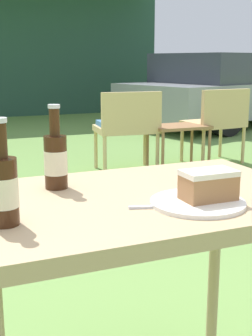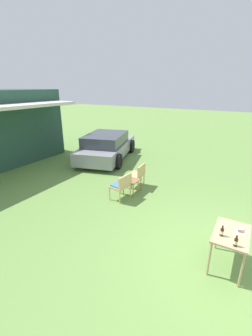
{
  "view_description": "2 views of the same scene",
  "coord_description": "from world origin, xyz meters",
  "px_view_note": "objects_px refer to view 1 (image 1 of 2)",
  "views": [
    {
      "loc": [
        -0.49,
        -1.06,
        1.09
      ],
      "look_at": [
        0.0,
        0.1,
        0.8
      ],
      "focal_mm": 50.0,
      "sensor_mm": 36.0,
      "label": 1
    },
    {
      "loc": [
        -3.93,
        -0.08,
        3.27
      ],
      "look_at": [
        1.63,
        3.19,
        0.9
      ],
      "focal_mm": 24.0,
      "sensor_mm": 36.0,
      "label": 2
    }
  ],
  "objects_px": {
    "garden_side_table": "(178,131)",
    "patio_table": "(141,226)",
    "cola_bottle_far": "(3,188)",
    "wicker_chair_cushioned": "(127,124)",
    "cola_bottle_near": "(56,159)",
    "parked_car": "(232,90)",
    "cake_on_plate": "(204,192)",
    "wicker_chair_plain": "(218,119)"
  },
  "relations": [
    {
      "from": "garden_side_table",
      "to": "patio_table",
      "type": "distance_m",
      "value": 3.59
    },
    {
      "from": "patio_table",
      "to": "cola_bottle_far",
      "type": "relative_size",
      "value": 4.0
    },
    {
      "from": "wicker_chair_cushioned",
      "to": "patio_table",
      "type": "bearing_deg",
      "value": 73.94
    },
    {
      "from": "cola_bottle_near",
      "to": "cola_bottle_far",
      "type": "distance_m",
      "value": 0.3
    },
    {
      "from": "parked_car",
      "to": "patio_table",
      "type": "distance_m",
      "value": 7.39
    },
    {
      "from": "parked_car",
      "to": "cola_bottle_far",
      "type": "distance_m",
      "value": 7.69
    },
    {
      "from": "wicker_chair_cushioned",
      "to": "garden_side_table",
      "type": "relative_size",
      "value": 1.39
    },
    {
      "from": "parked_car",
      "to": "cola_bottle_near",
      "type": "distance_m",
      "value": 7.39
    },
    {
      "from": "wicker_chair_cushioned",
      "to": "cake_on_plate",
      "type": "bearing_deg",
      "value": 76.37
    },
    {
      "from": "cola_bottle_far",
      "to": "wicker_chair_cushioned",
      "type": "bearing_deg",
      "value": 62.95
    },
    {
      "from": "patio_table",
      "to": "wicker_chair_plain",
      "type": "bearing_deg",
      "value": 53.34
    },
    {
      "from": "patio_table",
      "to": "cola_bottle_far",
      "type": "height_order",
      "value": "cola_bottle_far"
    },
    {
      "from": "cola_bottle_near",
      "to": "cola_bottle_far",
      "type": "relative_size",
      "value": 1.0
    },
    {
      "from": "cola_bottle_near",
      "to": "parked_car",
      "type": "bearing_deg",
      "value": 51.09
    },
    {
      "from": "wicker_chair_plain",
      "to": "cola_bottle_far",
      "type": "height_order",
      "value": "cola_bottle_far"
    },
    {
      "from": "patio_table",
      "to": "cake_on_plate",
      "type": "xyz_separation_m",
      "value": [
        0.11,
        -0.13,
        0.11
      ]
    },
    {
      "from": "cake_on_plate",
      "to": "cola_bottle_far",
      "type": "xyz_separation_m",
      "value": [
        -0.47,
        0.04,
        0.05
      ]
    },
    {
      "from": "parked_car",
      "to": "wicker_chair_cushioned",
      "type": "distance_m",
      "value": 4.18
    },
    {
      "from": "cake_on_plate",
      "to": "wicker_chair_cushioned",
      "type": "bearing_deg",
      "value": 70.04
    },
    {
      "from": "garden_side_table",
      "to": "patio_table",
      "type": "height_order",
      "value": "patio_table"
    },
    {
      "from": "cake_on_plate",
      "to": "parked_car",
      "type": "bearing_deg",
      "value": 54.2
    },
    {
      "from": "wicker_chair_cushioned",
      "to": "garden_side_table",
      "type": "xyz_separation_m",
      "value": [
        0.53,
        -0.08,
        -0.09
      ]
    },
    {
      "from": "wicker_chair_cushioned",
      "to": "patio_table",
      "type": "distance_m",
      "value": 3.42
    },
    {
      "from": "patio_table",
      "to": "cola_bottle_far",
      "type": "xyz_separation_m",
      "value": [
        -0.36,
        -0.09,
        0.17
      ]
    },
    {
      "from": "wicker_chair_cushioned",
      "to": "patio_table",
      "type": "height_order",
      "value": "wicker_chair_cushioned"
    },
    {
      "from": "parked_car",
      "to": "patio_table",
      "type": "xyz_separation_m",
      "value": [
        -4.45,
        -5.9,
        0.07
      ]
    },
    {
      "from": "patio_table",
      "to": "cake_on_plate",
      "type": "height_order",
      "value": "cake_on_plate"
    },
    {
      "from": "cola_bottle_far",
      "to": "cola_bottle_near",
      "type": "bearing_deg",
      "value": 54.32
    },
    {
      "from": "parked_car",
      "to": "wicker_chair_cushioned",
      "type": "bearing_deg",
      "value": -155.56
    },
    {
      "from": "patio_table",
      "to": "cola_bottle_near",
      "type": "distance_m",
      "value": 0.29
    },
    {
      "from": "wicker_chair_cushioned",
      "to": "cake_on_plate",
      "type": "xyz_separation_m",
      "value": [
        -1.19,
        -3.29,
        0.3
      ]
    },
    {
      "from": "garden_side_table",
      "to": "patio_table",
      "type": "relative_size",
      "value": 0.64
    },
    {
      "from": "parked_car",
      "to": "cola_bottle_far",
      "type": "height_order",
      "value": "parked_car"
    },
    {
      "from": "parked_car",
      "to": "cola_bottle_near",
      "type": "xyz_separation_m",
      "value": [
        -4.64,
        -5.75,
        0.24
      ]
    },
    {
      "from": "wicker_chair_cushioned",
      "to": "cake_on_plate",
      "type": "relative_size",
      "value": 3.5
    },
    {
      "from": "cola_bottle_far",
      "to": "patio_table",
      "type": "bearing_deg",
      "value": 14.58
    },
    {
      "from": "patio_table",
      "to": "cola_bottle_near",
      "type": "bearing_deg",
      "value": 141.01
    },
    {
      "from": "wicker_chair_cushioned",
      "to": "garden_side_table",
      "type": "distance_m",
      "value": 0.54
    },
    {
      "from": "wicker_chair_plain",
      "to": "garden_side_table",
      "type": "distance_m",
      "value": 0.52
    },
    {
      "from": "wicker_chair_plain",
      "to": "cola_bottle_near",
      "type": "bearing_deg",
      "value": 44.99
    },
    {
      "from": "cake_on_plate",
      "to": "cola_bottle_near",
      "type": "bearing_deg",
      "value": 136.27
    },
    {
      "from": "parked_car",
      "to": "garden_side_table",
      "type": "bearing_deg",
      "value": -149.46
    }
  ]
}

